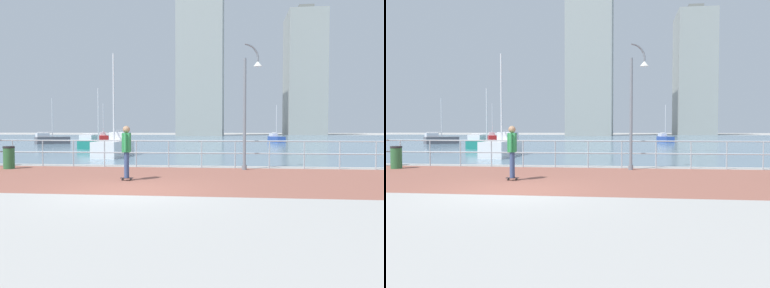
{
  "view_description": "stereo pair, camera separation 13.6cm",
  "coord_description": "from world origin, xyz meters",
  "views": [
    {
      "loc": [
        2.74,
        -9.8,
        1.63
      ],
      "look_at": [
        1.27,
        3.75,
        1.1
      ],
      "focal_mm": 36.02,
      "sensor_mm": 36.0,
      "label": 1
    },
    {
      "loc": [
        2.88,
        -9.79,
        1.63
      ],
      "look_at": [
        1.27,
        3.75,
        1.1
      ],
      "focal_mm": 36.02,
      "sensor_mm": 36.0,
      "label": 2
    }
  ],
  "objects": [
    {
      "name": "ground",
      "position": [
        0.0,
        40.0,
        0.0
      ],
      "size": [
        220.0,
        220.0,
        0.0
      ],
      "primitive_type": "plane",
      "color": "#ADAAA5"
    },
    {
      "name": "brick_paving",
      "position": [
        0.0,
        2.81,
        0.0
      ],
      "size": [
        28.0,
        6.87,
        0.01
      ],
      "primitive_type": "cube",
      "color": "#935647",
      "rests_on": "ground"
    },
    {
      "name": "harbor_water",
      "position": [
        0.0,
        51.25,
        0.0
      ],
      "size": [
        180.0,
        88.0,
        0.0
      ],
      "primitive_type": "cube",
      "color": "slate",
      "rests_on": "ground"
    },
    {
      "name": "waterfront_railing",
      "position": [
        0.0,
        6.25,
        0.8
      ],
      "size": [
        25.25,
        0.06,
        1.16
      ],
      "color": "#9EADB7",
      "rests_on": "ground"
    },
    {
      "name": "lamppost",
      "position": [
        3.33,
        5.7,
        2.78
      ],
      "size": [
        0.79,
        0.45,
        5.03
      ],
      "color": "slate",
      "rests_on": "ground"
    },
    {
      "name": "skateboarder",
      "position": [
        -0.63,
        2.03,
        1.04
      ],
      "size": [
        0.41,
        0.56,
        1.73
      ],
      "color": "black",
      "rests_on": "ground"
    },
    {
      "name": "trash_bin",
      "position": [
        -6.43,
        5.03,
        0.47
      ],
      "size": [
        0.46,
        0.46,
        0.93
      ],
      "color": "#2D6638",
      "rests_on": "ground"
    },
    {
      "name": "sailboat_yellow",
      "position": [
        -4.31,
        12.48,
        0.58
      ],
      "size": [
        1.36,
        4.32,
        6.06
      ],
      "color": "white",
      "rests_on": "ground"
    },
    {
      "name": "sailboat_ivory",
      "position": [
        7.93,
        38.49,
        0.44
      ],
      "size": [
        1.89,
        3.42,
        4.6
      ],
      "color": "#284799",
      "rests_on": "ground"
    },
    {
      "name": "sailboat_teal",
      "position": [
        -14.6,
        40.04,
        0.48
      ],
      "size": [
        2.41,
        3.73,
        5.03
      ],
      "color": "#B21E1E",
      "rests_on": "ground"
    },
    {
      "name": "sailboat_blue",
      "position": [
        -8.07,
        19.82,
        0.46
      ],
      "size": [
        3.62,
        2.11,
        4.86
      ],
      "color": "#197266",
      "rests_on": "ground"
    },
    {
      "name": "sailboat_red",
      "position": [
        -17.16,
        30.45,
        0.48
      ],
      "size": [
        3.33,
        3.27,
        5.01
      ],
      "color": "#595960",
      "rests_on": "ground"
    },
    {
      "name": "tower_glass",
      "position": [
        22.35,
        101.59,
        16.97
      ],
      "size": [
        10.11,
        14.02,
        35.6
      ],
      "color": "#939993",
      "rests_on": "ground"
    },
    {
      "name": "tower_concrete",
      "position": [
        -5.2,
        84.27,
        23.17
      ],
      "size": [
        10.68,
        13.85,
        48.0
      ],
      "color": "#939993",
      "rests_on": "ground"
    }
  ]
}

